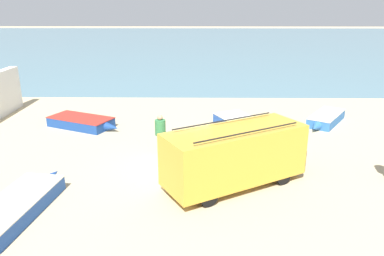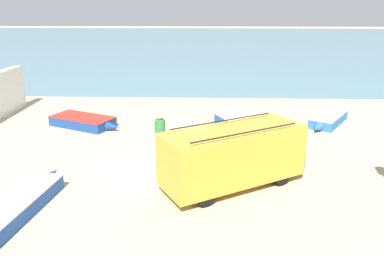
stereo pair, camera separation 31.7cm
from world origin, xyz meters
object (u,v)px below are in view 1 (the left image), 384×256
object	(u,v)px
parked_van	(235,155)
fishing_rowboat_1	(326,119)
fishing_rowboat_0	(83,122)
fishing_rowboat_2	(240,124)
fishing_rowboat_3	(15,207)
fisherman_0	(160,131)

from	to	relation	value
parked_van	fishing_rowboat_1	bearing A→B (deg)	22.30
parked_van	fishing_rowboat_0	distance (m)	10.32
fishing_rowboat_1	fishing_rowboat_2	bearing A→B (deg)	-41.61
fishing_rowboat_0	parked_van	bearing A→B (deg)	-17.27
fishing_rowboat_3	fisherman_0	world-z (taller)	fisherman_0
fishing_rowboat_1	fishing_rowboat_0	bearing A→B (deg)	-52.44
fishing_rowboat_2	fisherman_0	bearing A→B (deg)	104.65
parked_van	fishing_rowboat_0	xyz separation A→B (m)	(-7.69, 6.81, -0.95)
fishing_rowboat_2	fishing_rowboat_3	distance (m)	11.78
fishing_rowboat_0	fishing_rowboat_3	distance (m)	9.00
fishing_rowboat_0	fishing_rowboat_3	size ratio (longest dim) A/B	0.83
parked_van	fisherman_0	xyz separation A→B (m)	(-3.04, 3.07, -0.13)
fisherman_0	fishing_rowboat_3	bearing A→B (deg)	20.37
fishing_rowboat_1	fisherman_0	distance (m)	10.03
fishing_rowboat_0	fisherman_0	xyz separation A→B (m)	(4.65, -3.74, 0.81)
fishing_rowboat_0	fishing_rowboat_1	bearing A→B (deg)	27.78
fishing_rowboat_1	fishing_rowboat_3	size ratio (longest dim) A/B	0.73
fishing_rowboat_1	fisherman_0	world-z (taller)	fisherman_0
fishing_rowboat_0	fishing_rowboat_3	xyz separation A→B (m)	(0.47, -8.99, -0.01)
fishing_rowboat_2	fisherman_0	distance (m)	5.18
fishing_rowboat_1	fishing_rowboat_3	bearing A→B (deg)	-19.03
fishing_rowboat_3	fisherman_0	xyz separation A→B (m)	(4.18, 5.25, 0.83)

